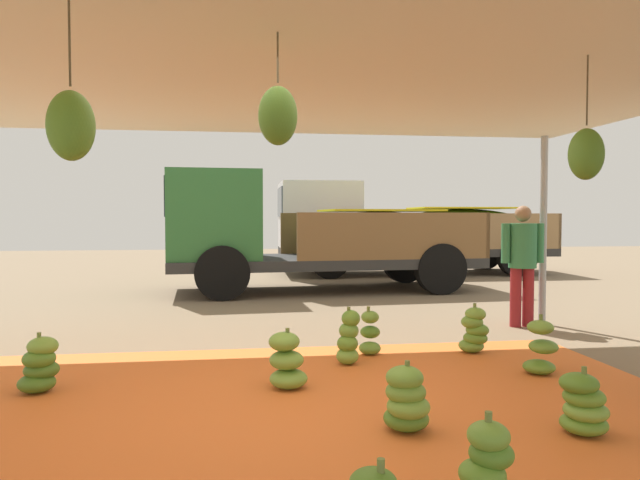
% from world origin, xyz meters
% --- Properties ---
extents(ground_plane, '(40.00, 40.00, 0.00)m').
position_xyz_m(ground_plane, '(0.00, 3.00, 0.00)').
color(ground_plane, '#7F6B51').
extents(tarp_orange, '(6.58, 4.54, 0.01)m').
position_xyz_m(tarp_orange, '(0.00, 0.00, 0.01)').
color(tarp_orange, orange).
rests_on(tarp_orange, ground).
extents(tent_canopy, '(8.00, 7.00, 2.71)m').
position_xyz_m(tent_canopy, '(0.00, -0.10, 2.62)').
color(tent_canopy, '#9EA0A5').
rests_on(tent_canopy, ground).
extents(banana_bunch_1, '(0.36, 0.33, 0.57)m').
position_xyz_m(banana_bunch_1, '(0.76, -1.77, 0.25)').
color(banana_bunch_1, '#60932D').
rests_on(banana_bunch_1, tarp_orange).
extents(banana_bunch_3, '(0.37, 0.38, 0.51)m').
position_xyz_m(banana_bunch_3, '(-2.16, 0.86, 0.23)').
color(banana_bunch_3, '#477523').
rests_on(banana_bunch_3, tarp_orange).
extents(banana_bunch_4, '(0.44, 0.45, 0.48)m').
position_xyz_m(banana_bunch_4, '(1.92, -0.72, 0.21)').
color(banana_bunch_4, '#60932D').
rests_on(banana_bunch_4, tarp_orange).
extents(banana_bunch_5, '(0.45, 0.47, 0.50)m').
position_xyz_m(banana_bunch_5, '(0.72, -0.49, 0.23)').
color(banana_bunch_5, '#518428').
rests_on(banana_bunch_5, tarp_orange).
extents(banana_bunch_6, '(0.34, 0.36, 0.53)m').
position_xyz_m(banana_bunch_6, '(0.98, 1.84, 0.23)').
color(banana_bunch_6, '#6B9E38').
rests_on(banana_bunch_6, tarp_orange).
extents(banana_bunch_7, '(0.30, 0.31, 0.59)m').
position_xyz_m(banana_bunch_7, '(0.66, 1.42, 0.27)').
color(banana_bunch_7, '#75A83D').
rests_on(banana_bunch_7, tarp_orange).
extents(banana_bunch_8, '(0.45, 0.44, 0.53)m').
position_xyz_m(banana_bunch_8, '(-0.03, 0.68, 0.24)').
color(banana_bunch_8, '#75A83D').
rests_on(banana_bunch_8, tarp_orange).
extents(banana_bunch_9, '(0.40, 0.38, 0.55)m').
position_xyz_m(banana_bunch_9, '(2.14, 1.73, 0.25)').
color(banana_bunch_9, '#6B9E38').
rests_on(banana_bunch_9, tarp_orange).
extents(banana_bunch_10, '(0.43, 0.39, 0.57)m').
position_xyz_m(banana_bunch_10, '(2.43, 0.81, 0.25)').
color(banana_bunch_10, '#60932D').
rests_on(banana_bunch_10, tarp_orange).
extents(cargo_truck_main, '(6.35, 2.70, 2.40)m').
position_xyz_m(cargo_truck_main, '(0.96, 7.45, 1.17)').
color(cargo_truck_main, '#2D2D2D').
rests_on(cargo_truck_main, ground).
extents(cargo_truck_far, '(7.14, 2.41, 2.40)m').
position_xyz_m(cargo_truck_far, '(3.85, 10.70, 1.20)').
color(cargo_truck_far, '#2D2D2D').
rests_on(cargo_truck_far, ground).
extents(worker_0, '(0.61, 0.37, 1.67)m').
position_xyz_m(worker_0, '(3.43, 3.18, 0.98)').
color(worker_0, maroon).
rests_on(worker_0, ground).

